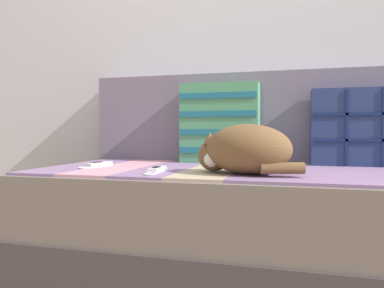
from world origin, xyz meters
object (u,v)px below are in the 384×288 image
(couch, at_px, (242,220))
(sleeping_cat, at_px, (243,150))
(game_remote_far, at_px, (157,170))
(throw_pillow_striped, at_px, (220,123))
(game_remote_near, at_px, (98,165))
(throw_pillow_quilted, at_px, (362,127))

(couch, distance_m, sleeping_cat, 0.38)
(sleeping_cat, bearing_deg, couch, 98.52)
(couch, relative_size, game_remote_far, 8.92)
(couch, bearing_deg, throw_pillow_striped, 120.41)
(couch, relative_size, game_remote_near, 8.93)
(throw_pillow_quilted, xyz_separation_m, game_remote_near, (-1.11, -0.36, -0.16))
(throw_pillow_striped, bearing_deg, game_remote_near, -142.07)
(throw_pillow_quilted, bearing_deg, game_remote_far, -147.33)
(couch, xyz_separation_m, throw_pillow_quilted, (0.50, 0.24, 0.39))
(game_remote_near, bearing_deg, throw_pillow_striped, 37.93)
(throw_pillow_striped, relative_size, game_remote_far, 1.99)
(throw_pillow_quilted, bearing_deg, throw_pillow_striped, -179.96)
(throw_pillow_striped, distance_m, game_remote_near, 0.62)
(couch, height_order, sleeping_cat, sleeping_cat)
(game_remote_near, bearing_deg, throw_pillow_quilted, 18.13)
(sleeping_cat, relative_size, game_remote_far, 1.99)
(couch, distance_m, throw_pillow_striped, 0.50)
(throw_pillow_striped, relative_size, sleeping_cat, 1.00)
(throw_pillow_quilted, distance_m, game_remote_near, 1.17)
(throw_pillow_striped, height_order, game_remote_far, throw_pillow_striped)
(throw_pillow_quilted, distance_m, game_remote_far, 0.94)
(couch, bearing_deg, throw_pillow_quilted, 25.97)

